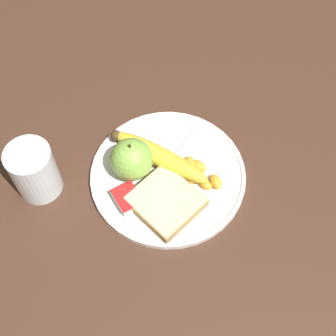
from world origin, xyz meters
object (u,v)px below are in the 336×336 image
Objects in this scene: apple at (132,159)px; banana at (157,157)px; plate at (168,175)px; bread_slice at (165,202)px; juice_glass at (35,172)px; fork at (170,169)px; jam_packet at (128,199)px.

apple is 0.44× the size of banana.
plate is 2.15× the size of bread_slice.
juice_glass is 0.17m from apple.
plate is 0.01m from fork.
banana is (0.07, 0.20, -0.02)m from juice_glass.
banana is 1.47× the size of bread_slice.
jam_packet is (-0.04, -0.05, -0.00)m from bread_slice.
apple is at bearing 68.18° from juice_glass.
apple is at bearing -170.22° from bread_slice.
banana is 3.86× the size of jam_packet.
bread_slice is at bearing 9.78° from apple.
apple is 0.09m from bread_slice.
bread_slice and jam_packet have the same top height.
juice_glass is at bearing -131.64° from bread_slice.
juice_glass is at bearing -109.32° from banana.
juice_glass reaches higher than jam_packet.
fork is at bearing 60.76° from apple.
fork is at bearing 143.45° from bread_slice.
apple reaches higher than bread_slice.
plate is at bearing 13.67° from fork.
juice_glass is 0.23m from bread_slice.
plate is 0.23m from juice_glass.
plate is 2.64× the size of juice_glass.
plate is at bearing 63.91° from juice_glass.
banana reaches higher than fork.
apple is 1.70× the size of jam_packet.
plate is 0.08m from apple.
jam_packet is at bearing 45.76° from juice_glass.
juice_glass is at bearing -111.82° from apple.
plate is at bearing 52.69° from apple.
banana reaches higher than jam_packet.
apple reaches higher than jam_packet.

